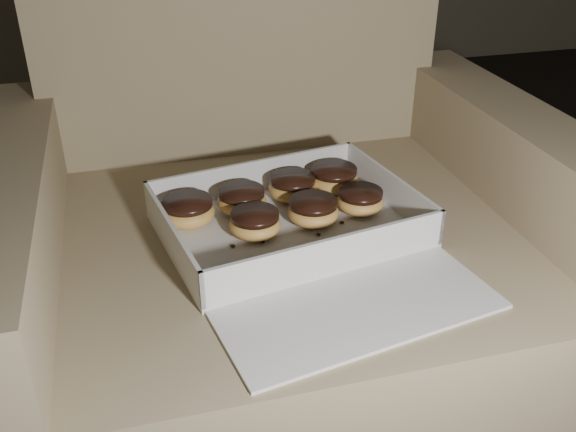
% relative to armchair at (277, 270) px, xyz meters
% --- Properties ---
extents(armchair, '(0.90, 0.76, 0.94)m').
position_rel_armchair_xyz_m(armchair, '(0.00, 0.00, 0.00)').
color(armchair, '#827253').
rests_on(armchair, floor).
extents(bakery_box, '(0.43, 0.48, 0.06)m').
position_rel_armchair_xyz_m(bakery_box, '(0.01, -0.12, 0.14)').
color(bakery_box, silver).
rests_on(bakery_box, armchair).
extents(donut_a, '(0.08, 0.08, 0.04)m').
position_rel_armchair_xyz_m(donut_a, '(-0.15, -0.03, 0.16)').
color(donut_a, gold).
rests_on(donut_a, bakery_box).
extents(donut_b, '(0.08, 0.08, 0.04)m').
position_rel_armchair_xyz_m(donut_b, '(-0.06, -0.09, 0.15)').
color(donut_b, gold).
rests_on(donut_b, bakery_box).
extents(donut_c, '(0.08, 0.08, 0.04)m').
position_rel_armchair_xyz_m(donut_c, '(-0.06, -0.02, 0.15)').
color(donut_c, gold).
rests_on(donut_c, bakery_box).
extents(donut_d, '(0.07, 0.07, 0.04)m').
position_rel_armchair_xyz_m(donut_d, '(0.12, -0.07, 0.15)').
color(donut_d, gold).
rests_on(donut_d, bakery_box).
extents(donut_e, '(0.08, 0.08, 0.04)m').
position_rel_armchair_xyz_m(donut_e, '(0.10, 0.01, 0.16)').
color(donut_e, gold).
rests_on(donut_e, bakery_box).
extents(donut_f, '(0.08, 0.08, 0.04)m').
position_rel_armchair_xyz_m(donut_f, '(0.04, -0.08, 0.15)').
color(donut_f, gold).
rests_on(donut_f, bakery_box).
extents(donut_g, '(0.08, 0.08, 0.04)m').
position_rel_armchair_xyz_m(donut_g, '(0.03, 0.00, 0.15)').
color(donut_g, gold).
rests_on(donut_g, bakery_box).
extents(crumb_a, '(0.01, 0.01, 0.00)m').
position_rel_armchair_xyz_m(crumb_a, '(0.03, -0.12, 0.14)').
color(crumb_a, black).
rests_on(crumb_a, bakery_box).
extents(crumb_b, '(0.01, 0.01, 0.00)m').
position_rel_armchair_xyz_m(crumb_b, '(-0.05, -0.12, 0.14)').
color(crumb_b, black).
rests_on(crumb_b, bakery_box).
extents(crumb_c, '(0.01, 0.01, 0.00)m').
position_rel_armchair_xyz_m(crumb_c, '(-0.09, -0.12, 0.14)').
color(crumb_c, black).
rests_on(crumb_c, bakery_box).
extents(crumb_d, '(0.01, 0.01, 0.00)m').
position_rel_armchair_xyz_m(crumb_d, '(0.15, -0.17, 0.14)').
color(crumb_d, black).
rests_on(crumb_d, bakery_box).
extents(crumb_e, '(0.01, 0.01, 0.00)m').
position_rel_armchair_xyz_m(crumb_e, '(0.08, -0.10, 0.14)').
color(crumb_e, black).
rests_on(crumb_e, bakery_box).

